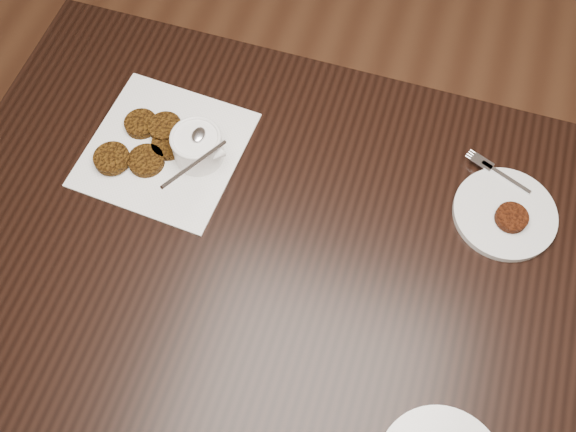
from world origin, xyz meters
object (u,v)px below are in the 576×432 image
object	(u,v)px
table	(298,318)
plate_with_patty	(506,212)
sauce_ramekin	(195,137)
napkin	(165,149)

from	to	relation	value
table	plate_with_patty	xyz separation A→B (m)	(0.33, 0.19, 0.39)
table	sauce_ramekin	bearing A→B (deg)	150.52
table	napkin	size ratio (longest dim) A/B	4.73
napkin	sauce_ramekin	world-z (taller)	sauce_ramekin
napkin	plate_with_patty	distance (m)	0.65
napkin	sauce_ramekin	distance (m)	0.10
sauce_ramekin	plate_with_patty	distance (m)	0.58
napkin	plate_with_patty	xyz separation A→B (m)	(0.65, 0.06, 0.01)
plate_with_patty	napkin	bearing A→B (deg)	-175.10
table	plate_with_patty	size ratio (longest dim) A/B	7.20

